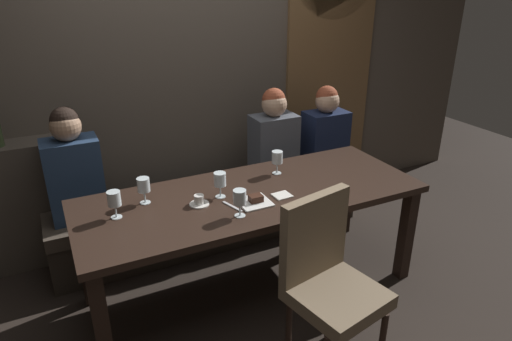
# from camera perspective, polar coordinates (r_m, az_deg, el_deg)

# --- Properties ---
(ground) EXTENTS (9.00, 9.00, 0.00)m
(ground) POSITION_cam_1_polar(r_m,az_deg,el_deg) (3.27, -0.47, -14.52)
(ground) COLOR black
(back_wall_tiled) EXTENTS (6.00, 0.12, 3.00)m
(back_wall_tiled) POSITION_cam_1_polar(r_m,az_deg,el_deg) (3.75, -8.97, 15.30)
(back_wall_tiled) COLOR brown
(back_wall_tiled) RESTS_ON ground
(arched_door) EXTENTS (0.90, 0.05, 2.55)m
(arched_door) POSITION_cam_1_polar(r_m,az_deg,el_deg) (4.31, 9.34, 14.49)
(arched_door) COLOR brown
(arched_door) RESTS_ON ground
(dining_table) EXTENTS (2.20, 0.84, 0.74)m
(dining_table) POSITION_cam_1_polar(r_m,az_deg,el_deg) (2.92, -0.51, -4.37)
(dining_table) COLOR black
(dining_table) RESTS_ON ground
(banquette_bench) EXTENTS (2.50, 0.44, 0.45)m
(banquette_bench) POSITION_cam_1_polar(r_m,az_deg,el_deg) (3.69, -5.24, -5.63)
(banquette_bench) COLOR #312A23
(banquette_bench) RESTS_ON ground
(chair_near_side) EXTENTS (0.52, 0.52, 0.98)m
(chair_near_side) POSITION_cam_1_polar(r_m,az_deg,el_deg) (2.48, 9.00, -12.78)
(chair_near_side) COLOR #302119
(chair_near_side) RESTS_ON ground
(diner_redhead) EXTENTS (0.36, 0.24, 0.79)m
(diner_redhead) POSITION_cam_1_polar(r_m,az_deg,el_deg) (3.28, -22.13, 0.35)
(diner_redhead) COLOR navy
(diner_redhead) RESTS_ON banquette_bench
(diner_bearded) EXTENTS (0.36, 0.24, 0.76)m
(diner_bearded) POSITION_cam_1_polar(r_m,az_deg,el_deg) (3.66, 2.25, 4.20)
(diner_bearded) COLOR #4C515B
(diner_bearded) RESTS_ON banquette_bench
(diner_far_end) EXTENTS (0.36, 0.24, 0.73)m
(diner_far_end) POSITION_cam_1_polar(r_m,az_deg,el_deg) (3.92, 8.75, 5.01)
(diner_far_end) COLOR #192342
(diner_far_end) RESTS_ON banquette_bench
(wine_glass_end_right) EXTENTS (0.08, 0.08, 0.16)m
(wine_glass_end_right) POSITION_cam_1_polar(r_m,az_deg,el_deg) (2.79, -4.58, -1.27)
(wine_glass_end_right) COLOR silver
(wine_glass_end_right) RESTS_ON dining_table
(wine_glass_end_left) EXTENTS (0.08, 0.08, 0.16)m
(wine_glass_end_left) POSITION_cam_1_polar(r_m,az_deg,el_deg) (3.12, 2.69, 1.55)
(wine_glass_end_left) COLOR silver
(wine_glass_end_left) RESTS_ON dining_table
(wine_glass_near_left) EXTENTS (0.08, 0.08, 0.16)m
(wine_glass_near_left) POSITION_cam_1_polar(r_m,az_deg,el_deg) (2.79, -14.01, -1.92)
(wine_glass_near_left) COLOR silver
(wine_glass_near_left) RESTS_ON dining_table
(wine_glass_center_front) EXTENTS (0.08, 0.08, 0.16)m
(wine_glass_center_front) POSITION_cam_1_polar(r_m,az_deg,el_deg) (2.56, -2.07, -3.54)
(wine_glass_center_front) COLOR silver
(wine_glass_center_front) RESTS_ON dining_table
(wine_glass_far_right) EXTENTS (0.08, 0.08, 0.16)m
(wine_glass_far_right) POSITION_cam_1_polar(r_m,az_deg,el_deg) (2.67, -17.47, -3.56)
(wine_glass_far_right) COLOR silver
(wine_glass_far_right) RESTS_ON dining_table
(espresso_cup) EXTENTS (0.12, 0.12, 0.06)m
(espresso_cup) POSITION_cam_1_polar(r_m,az_deg,el_deg) (2.74, -7.19, -3.82)
(espresso_cup) COLOR white
(espresso_cup) RESTS_ON dining_table
(dessert_plate) EXTENTS (0.19, 0.19, 0.05)m
(dessert_plate) POSITION_cam_1_polar(r_m,az_deg,el_deg) (2.75, -0.15, -3.85)
(dessert_plate) COLOR white
(dessert_plate) RESTS_ON dining_table
(fork_on_table) EXTENTS (0.07, 0.17, 0.01)m
(fork_on_table) POSITION_cam_1_polar(r_m,az_deg,el_deg) (2.71, -3.01, -4.56)
(fork_on_table) COLOR silver
(fork_on_table) RESTS_ON dining_table
(folded_napkin) EXTENTS (0.12, 0.11, 0.01)m
(folded_napkin) POSITION_cam_1_polar(r_m,az_deg,el_deg) (2.84, 3.32, -3.17)
(folded_napkin) COLOR silver
(folded_napkin) RESTS_ON dining_table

